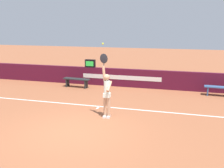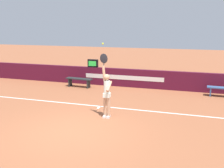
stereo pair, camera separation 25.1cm
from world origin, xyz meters
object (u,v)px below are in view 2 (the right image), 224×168
object	(u,v)px
tennis_player	(107,92)
tennis_ball	(103,44)
speed_display	(93,63)
courtside_bench_far	(223,90)
courtside_bench_near	(79,80)

from	to	relation	value
tennis_player	tennis_ball	xyz separation A→B (m)	(-0.13, -0.02, 1.70)
speed_display	tennis_ball	xyz separation A→B (m)	(2.28, -4.85, 1.46)
tennis_ball	courtside_bench_far	xyz separation A→B (m)	(4.45, 4.18, -2.31)
speed_display	tennis_ball	bearing A→B (deg)	-64.78
speed_display	tennis_player	xyz separation A→B (m)	(2.41, -4.83, -0.24)
courtside_bench_near	courtside_bench_far	xyz separation A→B (m)	(7.21, 0.20, -0.02)
courtside_bench_far	tennis_ball	bearing A→B (deg)	-136.81
speed_display	courtside_bench_near	world-z (taller)	speed_display
tennis_ball	courtside_bench_far	size ratio (longest dim) A/B	0.05
courtside_bench_near	tennis_ball	bearing A→B (deg)	-55.31
speed_display	courtside_bench_far	distance (m)	6.82
speed_display	tennis_player	bearing A→B (deg)	-63.50
tennis_player	courtside_bench_near	bearing A→B (deg)	126.00
speed_display	tennis_player	distance (m)	5.40
tennis_player	speed_display	bearing A→B (deg)	116.50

